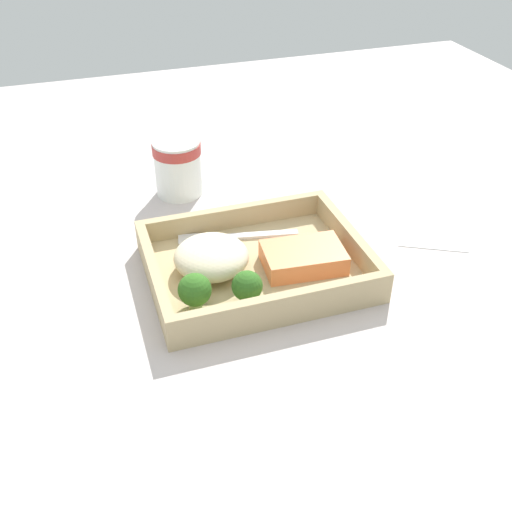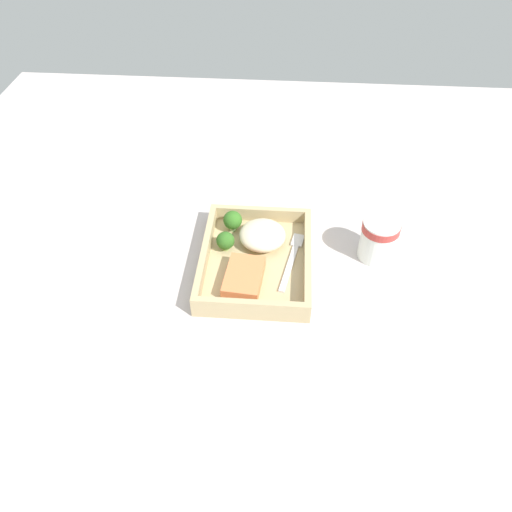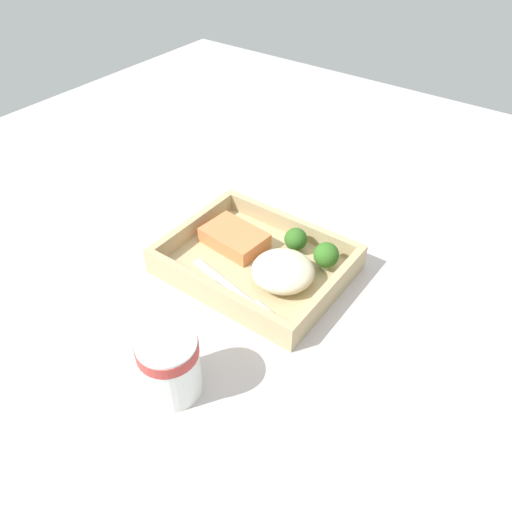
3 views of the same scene
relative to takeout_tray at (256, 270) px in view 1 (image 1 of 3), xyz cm
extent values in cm
cube|color=#BFB4B1|center=(0.00, 0.00, -1.60)|extent=(160.00, 160.00, 2.00)
cube|color=tan|center=(0.00, 0.00, 0.00)|extent=(26.24, 20.55, 1.20)
cube|color=tan|center=(0.00, -9.67, 2.08)|extent=(26.24, 1.20, 2.95)
cube|color=tan|center=(0.00, 9.67, 2.08)|extent=(26.24, 1.20, 2.95)
cube|color=tan|center=(-12.52, 0.00, 2.08)|extent=(1.20, 18.15, 2.95)
cube|color=tan|center=(12.52, 0.00, 2.08)|extent=(1.20, 18.15, 2.95)
cube|color=#E67C47|center=(-5.51, 1.78, 1.85)|extent=(10.32, 7.39, 2.50)
ellipsoid|color=beige|center=(5.39, -0.85, 2.59)|extent=(9.10, 9.10, 3.99)
cylinder|color=#82A366|center=(8.88, 5.34, 1.34)|extent=(1.44, 1.44, 1.48)
sphere|color=#326820|center=(8.88, 5.34, 3.12)|extent=(3.78, 3.78, 3.78)
cylinder|color=#81A556|center=(3.06, 6.14, 1.23)|extent=(1.35, 1.35, 1.25)
sphere|color=#2F621F|center=(3.06, 6.14, 2.83)|extent=(3.55, 3.55, 3.55)
cube|color=silver|center=(-1.42, -6.30, 0.82)|extent=(12.38, 3.48, 0.44)
cube|color=silver|center=(6.33, -7.83, 0.82)|extent=(3.76, 2.82, 0.44)
cylinder|color=white|center=(4.65, -23.04, 3.64)|extent=(6.91, 6.91, 8.48)
cylinder|color=#B23833|center=(4.65, -23.04, 6.72)|extent=(7.12, 7.12, 1.53)
cube|color=white|center=(-27.12, -3.93, -0.48)|extent=(14.69, 16.72, 0.24)
camera|label=1|loc=(18.50, 56.43, 44.58)|focal=42.00mm
camera|label=2|loc=(-66.89, -4.98, 67.68)|focal=35.00mm
camera|label=3|loc=(33.53, -45.72, 50.39)|focal=35.00mm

